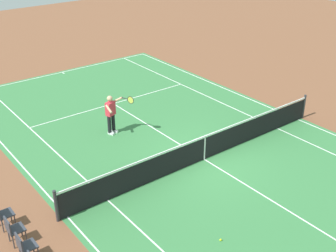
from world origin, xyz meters
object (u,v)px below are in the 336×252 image
Objects in this scene: tennis_player_near at (111,113)px; spectator_chair_6 at (2,213)px; tennis_net at (204,148)px; spectator_chair_5 at (13,229)px; tennis_ball at (221,240)px; spectator_chair_4 at (24,245)px.

tennis_player_near is 1.93× the size of spectator_chair_6.
spectator_chair_5 is (-0.18, 7.16, 0.03)m from tennis_net.
tennis_net is 7.19m from spectator_chair_6.
spectator_chair_6 is (0.84, 0.00, 0.00)m from spectator_chair_5.
tennis_player_near reaches higher than tennis_net.
spectator_chair_4 is at bearing 60.74° from tennis_ball.
spectator_chair_5 and spectator_chair_6 have the same top height.
tennis_ball is 0.08× the size of spectator_chair_5.
tennis_net is 7.16m from spectator_chair_5.
tennis_ball is 5.26m from spectator_chair_4.
tennis_player_near is 1.93× the size of spectator_chair_4.
spectator_chair_5 is at bearing 0.00° from spectator_chair_4.
tennis_net reaches higher than spectator_chair_5.
tennis_net is 13.30× the size of spectator_chair_4.
spectator_chair_4 is (-4.87, 5.58, -0.41)m from tennis_player_near.
tennis_player_near reaches higher than tennis_ball.
spectator_chair_4 reaches higher than tennis_ball.
tennis_net is 177.27× the size of tennis_ball.
spectator_chair_4 is at bearing 131.11° from tennis_player_near.
tennis_net is 7.23m from spectator_chair_4.
tennis_player_near reaches higher than spectator_chair_6.
spectator_chair_4 is 1.68m from spectator_chair_6.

